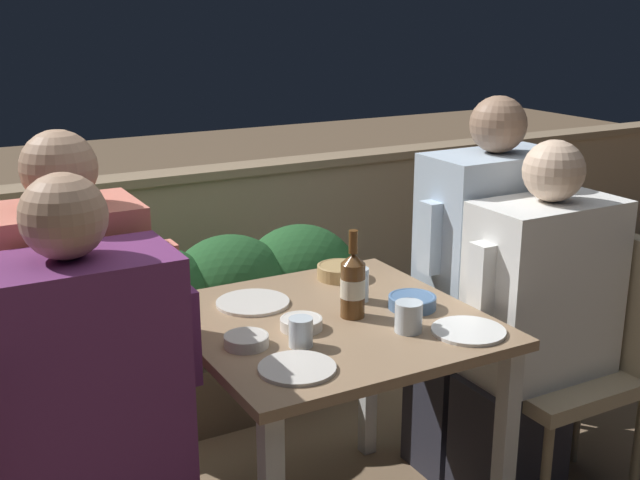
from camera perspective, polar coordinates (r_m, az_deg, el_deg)
parapet_wall at (r=3.88m, az=-11.50°, el=-1.52°), size 9.00×0.18×0.86m
dining_table at (r=2.38m, az=0.73°, el=-7.99°), size 0.84×0.83×0.74m
planter_hedge at (r=3.25m, az=-6.38°, el=-5.39°), size 1.14×0.47×0.74m
person_purple_stripe at (r=2.01m, az=-15.49°, el=-13.39°), size 0.52×0.26×1.27m
chair_left_far at (r=2.29m, az=-20.91°, el=-12.74°), size 0.48×0.47×0.90m
person_coral_top at (r=2.26m, az=-16.06°, el=-8.99°), size 0.47×0.26×1.32m
chair_right_near at (r=2.83m, az=17.86°, el=-6.65°), size 0.48×0.47×0.90m
person_white_polo at (r=2.67m, az=14.87°, el=-6.28°), size 0.52×0.26×1.22m
chair_right_far at (r=3.02m, az=14.25°, el=-4.85°), size 0.48×0.47×0.90m
person_blue_shirt at (r=2.85m, az=11.39°, el=-3.36°), size 0.52×0.26×1.33m
beer_bottle at (r=2.31m, az=2.35°, el=-3.15°), size 0.07×0.07×0.26m
plate_0 at (r=2.44m, az=-4.80°, el=-4.45°), size 0.22×0.22×0.01m
plate_1 at (r=2.27m, az=10.52°, el=-6.37°), size 0.21×0.21×0.01m
plate_2 at (r=2.02m, az=-1.64°, el=-9.09°), size 0.20×0.20×0.01m
bowl_0 at (r=2.41m, az=6.58°, el=-4.34°), size 0.14×0.14×0.04m
bowl_1 at (r=2.66m, az=1.44°, el=-2.19°), size 0.15×0.15×0.05m
bowl_2 at (r=2.25m, az=-1.35°, el=-5.90°), size 0.12×0.12×0.03m
bowl_3 at (r=2.15m, az=-5.26°, el=-7.08°), size 0.12×0.12×0.03m
glass_cup_0 at (r=2.14m, az=-1.37°, el=-6.56°), size 0.07×0.07×0.08m
glass_cup_1 at (r=2.24m, az=6.32°, el=-5.46°), size 0.08×0.08×0.09m
glass_cup_2 at (r=2.45m, az=2.74°, el=-3.17°), size 0.06×0.06×0.10m
potted_plant at (r=3.48m, az=9.76°, el=-3.02°), size 0.35×0.35×0.76m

